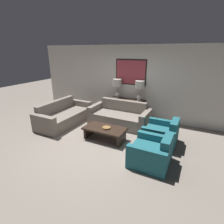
{
  "coord_description": "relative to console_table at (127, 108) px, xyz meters",
  "views": [
    {
      "loc": [
        2.35,
        -3.62,
        2.45
      ],
      "look_at": [
        0.03,
        0.91,
        0.65
      ],
      "focal_mm": 28.0,
      "sensor_mm": 36.0,
      "label": 1
    }
  ],
  "objects": [
    {
      "name": "decorative_bowl",
      "position": [
        0.16,
        -1.94,
        0.02
      ],
      "size": [
        0.23,
        0.23,
        0.04
      ],
      "color": "olive",
      "rests_on": "coffee_table"
    },
    {
      "name": "ground_plane",
      "position": [
        0.0,
        -2.25,
        -0.37
      ],
      "size": [
        20.0,
        20.0,
        0.0
      ],
      "primitive_type": "plane",
      "color": "slate"
    },
    {
      "name": "couch_by_back_wall",
      "position": [
        0.0,
        -0.71,
        -0.1
      ],
      "size": [
        2.05,
        0.92,
        0.79
      ],
      "color": "slate",
      "rests_on": "ground_plane"
    },
    {
      "name": "table_lamp_left",
      "position": [
        -0.44,
        0.0,
        0.86
      ],
      "size": [
        0.33,
        0.33,
        0.71
      ],
      "color": "silver",
      "rests_on": "console_table"
    },
    {
      "name": "armchair_near_camera",
      "position": [
        1.6,
        -2.44,
        -0.1
      ],
      "size": [
        0.85,
        0.88,
        0.74
      ],
      "color": "#1E5B66",
      "rests_on": "ground_plane"
    },
    {
      "name": "armchair_near_back_wall",
      "position": [
        1.6,
        -1.42,
        -0.1
      ],
      "size": [
        0.85,
        0.88,
        0.74
      ],
      "color": "#1E5B66",
      "rests_on": "ground_plane"
    },
    {
      "name": "coffee_table",
      "position": [
        0.09,
        -1.93,
        -0.09
      ],
      "size": [
        1.2,
        0.63,
        0.37
      ],
      "color": "black",
      "rests_on": "ground_plane"
    },
    {
      "name": "table_lamp_right",
      "position": [
        0.44,
        0.0,
        0.86
      ],
      "size": [
        0.33,
        0.33,
        0.71
      ],
      "color": "silver",
      "rests_on": "console_table"
    },
    {
      "name": "console_table",
      "position": [
        0.0,
        0.0,
        0.0
      ],
      "size": [
        1.29,
        0.36,
        0.73
      ],
      "color": "#332319",
      "rests_on": "ground_plane"
    },
    {
      "name": "couch_by_side",
      "position": [
        -1.77,
        -1.54,
        -0.1
      ],
      "size": [
        0.92,
        2.05,
        0.79
      ],
      "color": "slate",
      "rests_on": "ground_plane"
    },
    {
      "name": "back_wall",
      "position": [
        0.0,
        0.26,
        0.96
      ],
      "size": [
        8.02,
        0.12,
        2.65
      ],
      "color": "beige",
      "rests_on": "ground_plane"
    }
  ]
}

